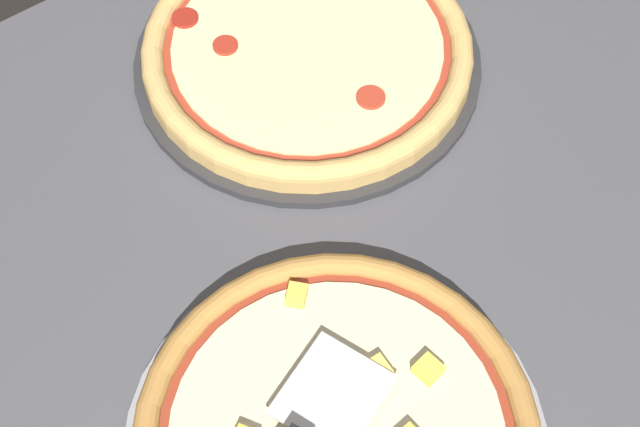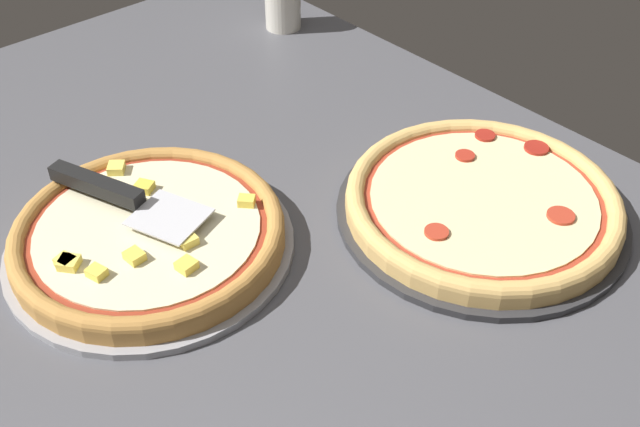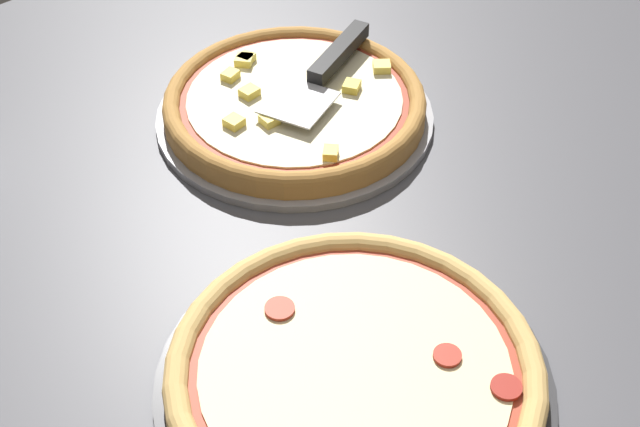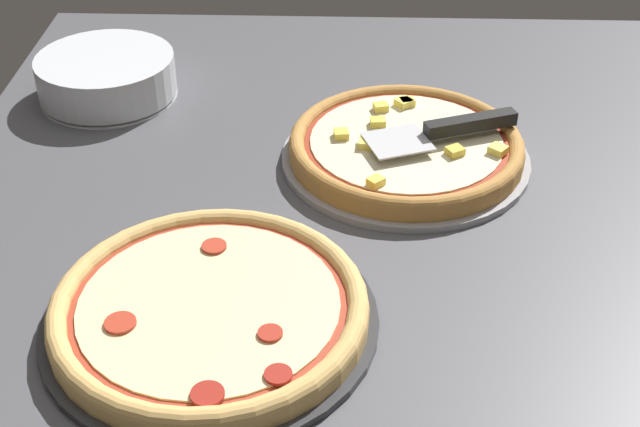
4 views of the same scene
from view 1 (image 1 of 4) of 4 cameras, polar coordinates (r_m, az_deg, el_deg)
The scene contains 3 objects.
ground_plane at distance 81.11cm, azimuth -0.55°, elevation -12.12°, with size 129.21×114.79×3.60cm, color #4C4C51.
pizza_pan_back at distance 99.29cm, azimuth -0.80°, elevation 9.71°, with size 38.08×38.08×1.00cm, color #2D2D30.
pizza_back at distance 97.82cm, azimuth -0.82°, elevation 10.50°, with size 35.80×35.80×3.07cm.
Camera 1 is at (-16.16, -22.72, 74.36)cm, focal length 50.00 mm.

